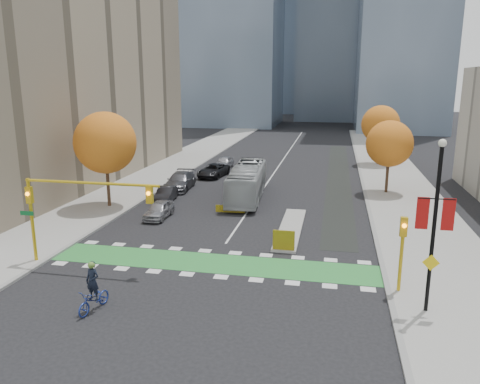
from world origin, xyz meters
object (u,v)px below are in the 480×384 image
at_px(traffic_signal_east, 402,243).
at_px(cyclist, 94,295).
at_px(parked_car_c, 180,181).
at_px(parked_car_a, 159,210).
at_px(bus, 247,182).
at_px(tree_east_near, 390,144).
at_px(banner_lamppost, 435,220).
at_px(tree_west, 105,143).
at_px(parked_car_e, 224,162).
at_px(parked_car_b, 166,194).
at_px(parked_car_d, 213,171).
at_px(traffic_signal_west, 69,200).
at_px(tree_east_far, 381,124).
at_px(hazard_board, 284,240).

xyz_separation_m(traffic_signal_east, cyclist, (-14.50, -4.90, -1.90)).
bearing_deg(parked_car_c, parked_car_a, -84.41).
height_order(bus, parked_car_c, bus).
bearing_deg(tree_east_near, banner_lamppost, -91.17).
bearing_deg(tree_west, parked_car_e, 74.62).
relative_size(parked_car_b, parked_car_d, 0.78).
bearing_deg(tree_west, tree_east_near, 22.62).
xyz_separation_m(tree_west, tree_east_near, (24.00, 10.00, -0.75)).
xyz_separation_m(parked_car_a, parked_car_c, (-1.62, 10.00, 0.16)).
distance_m(tree_east_near, traffic_signal_west, 30.08).
xyz_separation_m(tree_west, parked_car_e, (5.50, 20.00, -4.88)).
distance_m(tree_east_far, parked_car_a, 34.33).
bearing_deg(tree_east_near, hazard_board, -114.20).
height_order(traffic_signal_east, parked_car_a, traffic_signal_east).
relative_size(tree_west, cyclist, 3.31).
bearing_deg(traffic_signal_east, cyclist, -161.34).
bearing_deg(parked_car_b, traffic_signal_west, -96.77).
bearing_deg(parked_car_e, cyclist, -85.12).
bearing_deg(cyclist, banner_lamppost, 21.11).
relative_size(tree_west, parked_car_e, 1.90).
relative_size(tree_east_near, parked_car_b, 1.75).
height_order(tree_west, traffic_signal_east, tree_west).
distance_m(tree_east_near, parked_car_a, 22.62).
bearing_deg(bus, tree_west, -158.09).
relative_size(tree_east_near, parked_car_e, 1.64).
bearing_deg(traffic_signal_west, traffic_signal_east, 0.01).
bearing_deg(banner_lamppost, traffic_signal_east, 116.61).
distance_m(traffic_signal_east, cyclist, 15.43).
xyz_separation_m(traffic_signal_west, parked_car_e, (1.43, 32.51, -3.30)).
xyz_separation_m(tree_west, traffic_signal_east, (22.50, -12.51, -2.88)).
relative_size(tree_east_near, parked_car_d, 1.36).
height_order(hazard_board, parked_car_a, hazard_board).
distance_m(cyclist, parked_car_d, 32.01).
relative_size(traffic_signal_east, parked_car_e, 0.95).
relative_size(cyclist, parked_car_e, 0.58).
height_order(tree_west, bus, tree_west).
bearing_deg(bus, tree_east_near, 15.31).
bearing_deg(parked_car_b, parked_car_d, 76.76).
bearing_deg(traffic_signal_west, hazard_board, 21.55).
distance_m(hazard_board, tree_east_far, 35.13).
bearing_deg(parked_car_b, tree_east_near, 13.27).
distance_m(banner_lamppost, parked_car_c, 30.04).
bearing_deg(tree_east_far, parked_car_b, -131.33).
bearing_deg(parked_car_e, tree_east_far, 18.59).
distance_m(tree_east_far, bus, 24.80).
bearing_deg(parked_car_b, tree_east_far, 42.12).
relative_size(hazard_board, parked_car_d, 0.27).
bearing_deg(parked_car_b, parked_car_e, 78.90).
bearing_deg(parked_car_d, cyclist, -77.75).
distance_m(tree_east_far, parked_car_c, 27.90).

